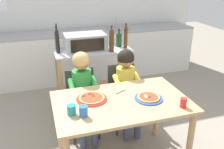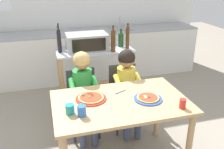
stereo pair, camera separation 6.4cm
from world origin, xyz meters
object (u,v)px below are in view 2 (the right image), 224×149
(serving_spoon, at_px, (120,92))
(toaster_oven, at_px, (87,42))
(bottle_dark_olive_oil, at_px, (59,41))
(pizza_plate_blue_rimmed, at_px, (148,98))
(drinking_cup_teal, at_px, (70,109))
(kitchen_island_cart, at_px, (95,70))
(bottle_brown_beer, at_px, (59,40))
(child_in_yellow_shirt, at_px, (128,81))
(pizza_plate_red_rimmed, at_px, (91,98))
(dining_table, at_px, (120,111))
(bottle_slim_sauce, at_px, (128,37))
(drinking_cup_red, at_px, (183,104))
(drinking_cup_blue, at_px, (82,111))
(dining_chair_left, at_px, (83,98))
(bottle_squat_spirits, at_px, (121,40))
(dining_chair_right, at_px, (124,92))
(child_in_green_shirt, at_px, (84,86))
(bottle_tall_green_wine, at_px, (113,41))

(serving_spoon, bearing_deg, toaster_oven, 98.53)
(bottle_dark_olive_oil, bearing_deg, pizza_plate_blue_rimmed, -59.21)
(bottle_dark_olive_oil, xyz_separation_m, drinking_cup_teal, (-0.03, -1.27, -0.28))
(kitchen_island_cart, xyz_separation_m, bottle_brown_beer, (-0.45, 0.16, 0.44))
(kitchen_island_cart, height_order, child_in_yellow_shirt, child_in_yellow_shirt)
(serving_spoon, bearing_deg, child_in_yellow_shirt, 61.00)
(toaster_oven, height_order, pizza_plate_red_rimmed, toaster_oven)
(dining_table, xyz_separation_m, serving_spoon, (0.05, 0.17, 0.12))
(bottle_slim_sauce, bearing_deg, drinking_cup_red, -87.83)
(dining_table, xyz_separation_m, child_in_yellow_shirt, (0.26, 0.55, 0.04))
(bottle_dark_olive_oil, bearing_deg, drinking_cup_teal, -91.47)
(pizza_plate_blue_rimmed, xyz_separation_m, drinking_cup_red, (0.23, -0.23, 0.03))
(toaster_oven, xyz_separation_m, drinking_cup_blue, (-0.30, -1.35, -0.22))
(bottle_brown_beer, height_order, dining_chair_left, bottle_brown_beer)
(dining_table, relative_size, serving_spoon, 9.17)
(bottle_slim_sauce, distance_m, drinking_cup_red, 1.41)
(dining_table, bearing_deg, pizza_plate_blue_rimmed, -9.98)
(bottle_dark_olive_oil, relative_size, drinking_cup_teal, 4.29)
(toaster_oven, relative_size, bottle_squat_spirits, 2.16)
(kitchen_island_cart, relative_size, bottle_brown_beer, 3.39)
(kitchen_island_cart, xyz_separation_m, drinking_cup_red, (0.50, -1.47, 0.19))
(drinking_cup_blue, bearing_deg, bottle_slim_sauce, 56.46)
(child_in_yellow_shirt, bearing_deg, drinking_cup_teal, -139.15)
(dining_chair_right, relative_size, child_in_green_shirt, 0.76)
(bottle_squat_spirits, bearing_deg, dining_chair_left, -140.06)
(kitchen_island_cart, distance_m, drinking_cup_blue, 1.42)
(kitchen_island_cart, distance_m, serving_spoon, 1.03)
(dining_chair_left, xyz_separation_m, child_in_yellow_shirt, (0.53, -0.12, 0.20))
(bottle_dark_olive_oil, distance_m, drinking_cup_blue, 1.36)
(drinking_cup_teal, bearing_deg, child_in_green_shirt, 71.00)
(child_in_green_shirt, distance_m, drinking_cup_red, 1.13)
(dining_chair_right, relative_size, pizza_plate_red_rimmed, 2.74)
(child_in_yellow_shirt, bearing_deg, serving_spoon, -119.00)
(dining_chair_right, distance_m, pizza_plate_red_rimmed, 0.83)
(kitchen_island_cart, height_order, toaster_oven, toaster_oven)
(bottle_brown_beer, distance_m, dining_table, 1.48)
(bottle_dark_olive_oil, relative_size, serving_spoon, 2.70)
(child_in_green_shirt, bearing_deg, toaster_oven, 75.27)
(toaster_oven, bearing_deg, pizza_plate_blue_rimmed, -73.68)
(kitchen_island_cart, bearing_deg, drinking_cup_teal, -110.75)
(child_in_yellow_shirt, relative_size, serving_spoon, 7.45)
(child_in_yellow_shirt, xyz_separation_m, drinking_cup_red, (0.23, -0.83, 0.12))
(bottle_slim_sauce, xyz_separation_m, drinking_cup_teal, (-0.94, -1.21, -0.27))
(bottle_slim_sauce, xyz_separation_m, child_in_green_shirt, (-0.71, -0.56, -0.38))
(toaster_oven, bearing_deg, bottle_brown_beer, 155.53)
(bottle_tall_green_wine, distance_m, bottle_dark_olive_oil, 0.69)
(bottle_dark_olive_oil, bearing_deg, drinking_cup_red, -56.53)
(bottle_tall_green_wine, height_order, drinking_cup_teal, bottle_tall_green_wine)
(drinking_cup_teal, bearing_deg, bottle_slim_sauce, 52.25)
(bottle_squat_spirits, xyz_separation_m, bottle_dark_olive_oil, (-0.84, -0.05, 0.06))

